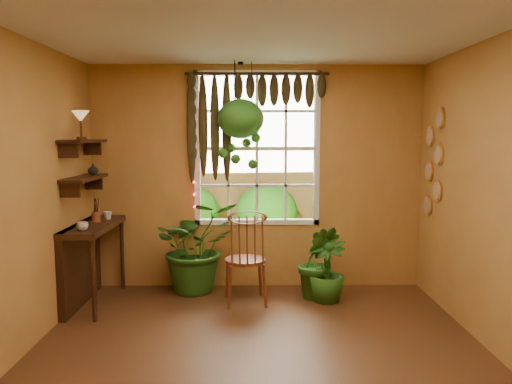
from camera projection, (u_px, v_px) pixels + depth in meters
floor at (260, 370)px, 3.98m from camera, size 4.50×4.50×0.00m
ceiling at (260, 21)px, 3.67m from camera, size 4.50×4.50×0.00m
wall_back at (257, 178)px, 6.06m from camera, size 4.00×0.00×4.00m
window at (257, 149)px, 6.06m from camera, size 1.52×0.10×1.86m
valance_vine at (250, 100)px, 5.87m from camera, size 1.70×0.12×1.10m
string_lights at (193, 145)px, 5.95m from camera, size 0.03×0.03×1.54m
wall_plates at (433, 163)px, 5.60m from camera, size 0.04×0.32×1.10m
counter_ledge at (85, 255)px, 5.49m from camera, size 0.40×1.20×0.90m
shelf_lower at (85, 178)px, 5.40m from camera, size 0.25×0.90×0.04m
shelf_upper at (83, 141)px, 5.35m from camera, size 0.25×0.90×0.04m
backyard at (266, 162)px, 10.67m from camera, size 14.00×10.00×12.00m
windsor_chair at (246, 272)px, 5.52m from camera, size 0.51×0.53×1.22m
potted_plant_left at (196, 246)px, 5.94m from camera, size 1.23×1.15×1.10m
potted_plant_mid at (318, 262)px, 5.67m from camera, size 0.53×0.45×0.85m
potted_plant_right at (327, 269)px, 5.58m from camera, size 0.53×0.53×0.73m
hanging_basket at (241, 125)px, 5.78m from camera, size 0.54×0.54×1.25m
cup_a at (83, 226)px, 5.05m from camera, size 0.13×0.13×0.09m
cup_b at (108, 215)px, 5.73m from camera, size 0.10×0.10×0.09m
brush_jar at (96, 210)px, 5.54m from camera, size 0.09×0.09×0.34m
shelf_vase at (93, 169)px, 5.67m from camera, size 0.14×0.14×0.12m
tiffany_lamp at (81, 118)px, 5.23m from camera, size 0.18×0.18×0.30m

